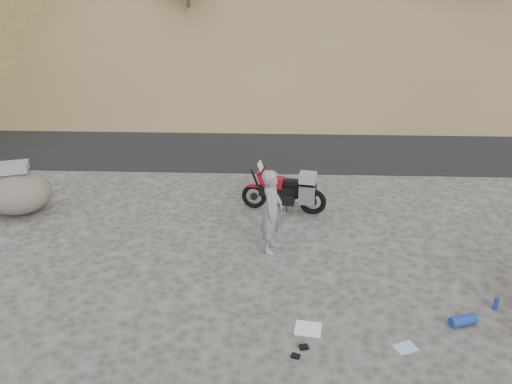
% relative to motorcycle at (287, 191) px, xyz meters
% --- Properties ---
extents(ground, '(140.00, 140.00, 0.00)m').
position_rel_motorcycle_xyz_m(ground, '(-0.06, -2.96, -0.53)').
color(ground, '#454340').
rests_on(ground, ground).
extents(road, '(120.00, 7.00, 0.05)m').
position_rel_motorcycle_xyz_m(road, '(-0.06, 6.04, -0.53)').
color(road, black).
rests_on(road, ground).
extents(motorcycle, '(2.08, 0.83, 1.25)m').
position_rel_motorcycle_xyz_m(motorcycle, '(0.00, 0.00, 0.00)').
color(motorcycle, black).
rests_on(motorcycle, ground).
extents(man, '(0.57, 0.73, 1.78)m').
position_rel_motorcycle_xyz_m(man, '(-0.36, -1.93, -0.53)').
color(man, gray).
rests_on(man, ground).
extents(boulder, '(1.79, 1.58, 1.24)m').
position_rel_motorcycle_xyz_m(boulder, '(-6.52, -0.34, 0.01)').
color(boulder, '#58534B').
rests_on(boulder, ground).
extents(gear_white_cloth, '(0.48, 0.44, 0.01)m').
position_rel_motorcycle_xyz_m(gear_white_cloth, '(0.28, -4.51, -0.53)').
color(gear_white_cloth, white).
rests_on(gear_white_cloth, ground).
extents(gear_blue_mat, '(0.48, 0.31, 0.18)m').
position_rel_motorcycle_xyz_m(gear_blue_mat, '(2.82, -4.30, -0.44)').
color(gear_blue_mat, navy).
rests_on(gear_blue_mat, ground).
extents(gear_bottle, '(0.09, 0.09, 0.23)m').
position_rel_motorcycle_xyz_m(gear_bottle, '(3.53, -3.85, -0.42)').
color(gear_bottle, navy).
rests_on(gear_bottle, ground).
extents(gear_glove_a, '(0.16, 0.13, 0.04)m').
position_rel_motorcycle_xyz_m(gear_glove_a, '(0.05, -5.18, -0.51)').
color(gear_glove_a, black).
rests_on(gear_glove_a, ground).
extents(gear_glove_b, '(0.16, 0.13, 0.04)m').
position_rel_motorcycle_xyz_m(gear_glove_b, '(0.19, -4.98, -0.51)').
color(gear_glove_b, black).
rests_on(gear_glove_b, ground).
extents(gear_blue_cloth, '(0.40, 0.36, 0.01)m').
position_rel_motorcycle_xyz_m(gear_blue_cloth, '(1.75, -4.91, -0.53)').
color(gear_blue_cloth, '#94C8E5').
rests_on(gear_blue_cloth, ground).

